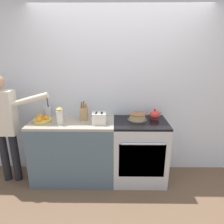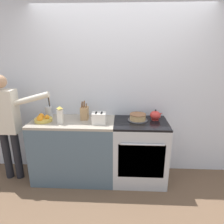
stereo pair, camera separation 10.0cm
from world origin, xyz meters
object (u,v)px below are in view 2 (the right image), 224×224
object	(u,v)px
stove_range	(139,151)
utensil_crock	(49,111)
fruit_bowl	(43,119)
person_baker	(7,120)
milk_carton	(60,115)
layer_cake	(138,117)
toaster	(99,118)
knife_block	(85,113)
tea_kettle	(155,115)

from	to	relation	value
stove_range	utensil_crock	world-z (taller)	utensil_crock
fruit_bowl	person_baker	xyz separation A→B (m)	(-0.52, -0.02, -0.02)
milk_carton	person_baker	xyz separation A→B (m)	(-0.80, 0.05, -0.10)
stove_range	layer_cake	size ratio (longest dim) A/B	3.24
layer_cake	milk_carton	world-z (taller)	milk_carton
fruit_bowl	milk_carton	size ratio (longest dim) A/B	1.00
fruit_bowl	toaster	size ratio (longest dim) A/B	1.20
milk_carton	fruit_bowl	bearing A→B (deg)	166.70
knife_block	toaster	world-z (taller)	knife_block
stove_range	milk_carton	size ratio (longest dim) A/B	3.79
tea_kettle	milk_carton	world-z (taller)	milk_carton
layer_cake	person_baker	size ratio (longest dim) A/B	0.18
stove_range	fruit_bowl	xyz separation A→B (m)	(-1.39, -0.04, 0.50)
tea_kettle	toaster	size ratio (longest dim) A/B	0.92
tea_kettle	milk_carton	size ratio (longest dim) A/B	0.76
layer_cake	fruit_bowl	xyz separation A→B (m)	(-1.35, -0.11, -0.01)
knife_block	utensil_crock	bearing A→B (deg)	170.95
fruit_bowl	toaster	bearing A→B (deg)	-3.34
utensil_crock	fruit_bowl	bearing A→B (deg)	-93.40
fruit_bowl	utensil_crock	bearing A→B (deg)	86.60
knife_block	stove_range	bearing A→B (deg)	-5.96
tea_kettle	utensil_crock	bearing A→B (deg)	177.85
fruit_bowl	layer_cake	bearing A→B (deg)	4.72
knife_block	fruit_bowl	xyz separation A→B (m)	(-0.57, -0.12, -0.06)
tea_kettle	utensil_crock	world-z (taller)	utensil_crock
layer_cake	milk_carton	xyz separation A→B (m)	(-1.07, -0.18, 0.07)
fruit_bowl	toaster	world-z (taller)	toaster
stove_range	person_baker	distance (m)	1.97
stove_range	layer_cake	xyz separation A→B (m)	(-0.04, 0.07, 0.51)
stove_range	person_baker	world-z (taller)	person_baker
layer_cake	person_baker	bearing A→B (deg)	-176.10
stove_range	tea_kettle	bearing A→B (deg)	27.81
fruit_bowl	toaster	xyz separation A→B (m)	(0.80, -0.05, 0.04)
knife_block	utensil_crock	world-z (taller)	utensil_crock
milk_carton	utensil_crock	bearing A→B (deg)	133.30
milk_carton	person_baker	size ratio (longest dim) A/B	0.15
utensil_crock	toaster	world-z (taller)	utensil_crock
fruit_bowl	person_baker	distance (m)	0.52
tea_kettle	toaster	distance (m)	0.82
knife_block	person_baker	xyz separation A→B (m)	(-1.10, -0.14, -0.08)
utensil_crock	tea_kettle	bearing A→B (deg)	-2.15
tea_kettle	person_baker	world-z (taller)	person_baker
toaster	milk_carton	bearing A→B (deg)	-178.05
utensil_crock	fruit_bowl	distance (m)	0.22
stove_range	fruit_bowl	size ratio (longest dim) A/B	3.78
knife_block	milk_carton	xyz separation A→B (m)	(-0.30, -0.19, 0.02)
knife_block	fruit_bowl	size ratio (longest dim) A/B	1.12
stove_range	tea_kettle	size ratio (longest dim) A/B	4.95
layer_cake	utensil_crock	world-z (taller)	utensil_crock
layer_cake	toaster	size ratio (longest dim) A/B	1.41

